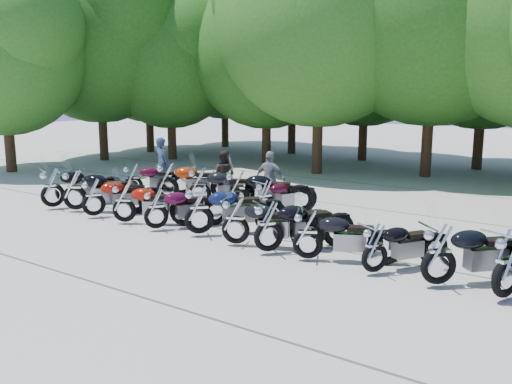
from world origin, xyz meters
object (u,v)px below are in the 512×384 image
Objects in this scene: motorcycle_1 at (74,188)px; rider_2 at (270,179)px; motorcycle_7 at (269,225)px; motorcycle_11 at (507,261)px; motorcycle_5 at (199,208)px; motorcycle_9 at (375,246)px; motorcycle_4 at (156,207)px; motorcycle_6 at (236,219)px; motorcycle_17 at (265,197)px; motorcycle_15 at (200,185)px; rider_0 at (162,164)px; motorcycle_10 at (439,252)px; motorcycle_2 at (93,196)px; motorcycle_3 at (124,201)px; motorcycle_13 at (133,178)px; rider_1 at (224,175)px; motorcycle_8 at (308,233)px; motorcycle_0 at (52,186)px; motorcycle_16 at (238,189)px; motorcycle_14 at (168,179)px.

motorcycle_1 is 5.84m from rider_2.
rider_2 is at bearing -76.39° from motorcycle_1.
motorcycle_11 is (4.82, 0.07, 0.04)m from motorcycle_7.
motorcycle_5 is 4.67m from motorcycle_9.
motorcycle_9 is (5.92, 0.02, -0.04)m from motorcycle_4.
motorcycle_6 is 4.47m from rider_2.
motorcycle_5 is at bearing 108.10° from motorcycle_17.
motorcycle_6 is 4.39m from motorcycle_15.
motorcycle_5 is 6.62m from rider_0.
rider_0 is at bearing 8.02° from motorcycle_9.
motorcycle_9 is 10.76m from rider_0.
motorcycle_15 is (-8.07, 2.74, 0.03)m from motorcycle_10.
motorcycle_2 is 8.39m from motorcycle_9.
motorcycle_1 is 1.06m from motorcycle_2.
motorcycle_4 is 1.28m from motorcycle_5.
rider_2 reaches higher than motorcycle_3.
motorcycle_13 is 1.37× the size of rider_1.
motorcycle_6 is 0.92× the size of motorcycle_11.
motorcycle_5 is 1.09× the size of motorcycle_6.
motorcycle_0 is at bearing 63.36° from motorcycle_8.
motorcycle_6 reaches higher than motorcycle_8.
motorcycle_5 reaches higher than motorcycle_13.
motorcycle_7 is at bearing -119.69° from motorcycle_3.
motorcycle_16 is at bearing -111.08° from motorcycle_15.
motorcycle_17 is 2.71m from rider_1.
motorcycle_16 is (1.38, 0.10, 0.01)m from motorcycle_15.
motorcycle_14 is at bearing 20.96° from motorcycle_17.
motorcycle_10 is at bearing -116.14° from motorcycle_8.
motorcycle_1 is 1.07× the size of motorcycle_10.
motorcycle_17 is (-1.06, 2.80, -0.06)m from motorcycle_6.
motorcycle_0 is 1.94m from motorcycle_2.
motorcycle_6 is 0.92× the size of motorcycle_16.
motorcycle_8 is 1.05× the size of motorcycle_17.
rider_1 is (-0.97, 4.04, 0.20)m from motorcycle_4.
motorcycle_14 is at bearing 14.53° from rider_2.
motorcycle_8 is 0.92× the size of motorcycle_10.
motorcycle_3 is 7.12m from motorcycle_9.
motorcycle_9 is (7.12, 0.03, -0.06)m from motorcycle_3.
motorcycle_0 is at bearing 111.03° from motorcycle_14.
motorcycle_11 is at bearing -149.04° from motorcycle_2.
motorcycle_13 is 2.91m from motorcycle_15.
motorcycle_7 is 6.58m from motorcycle_14.
motorcycle_5 is 1.01× the size of motorcycle_15.
rider_1 is 0.96× the size of rider_2.
motorcycle_17 reaches higher than motorcycle_9.
motorcycle_14 is 1.00× the size of motorcycle_16.
motorcycle_13 is (-6.34, 2.70, -0.02)m from motorcycle_6.
rider_0 reaches higher than motorcycle_3.
motorcycle_8 is at bearing -155.40° from motorcycle_16.
rider_1 is (-6.89, 4.02, 0.24)m from motorcycle_9.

